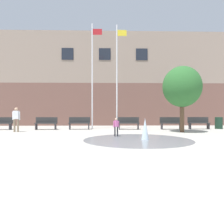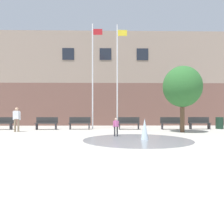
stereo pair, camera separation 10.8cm
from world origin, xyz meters
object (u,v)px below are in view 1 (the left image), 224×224
Objects in this scene: flagpole_left at (93,73)px; trash_can at (219,123)px; park_bench_under_right_flagpole at (171,123)px; teen_by_trashcan at (16,118)px; park_bench_under_left_flagpole at (79,123)px; park_bench_far_left at (1,123)px; park_bench_center at (129,123)px; street_tree_near_building at (182,87)px; child_running at (116,126)px; park_bench_left_of_flagpoles at (46,123)px; flagpole_right at (117,74)px; park_bench_far_right at (199,123)px.

trash_can is (9.69, -0.21, -3.83)m from flagpole_left.
teen_by_trashcan reaches higher than park_bench_under_right_flagpole.
park_bench_under_left_flagpole is at bearing 30.85° from teen_by_trashcan.
park_bench_far_left is 1.00× the size of park_bench_center.
park_bench_under_right_flagpole is at bearing 91.08° from street_tree_near_building.
park_bench_under_left_flagpole is 3.67m from park_bench_center.
child_running reaches higher than park_bench_under_left_flagpole.
child_running is at bearing -61.72° from park_bench_under_left_flagpole.
street_tree_near_building reaches higher than child_running.
park_bench_under_left_flagpole is at bearing 178.44° from park_bench_under_right_flagpole.
street_tree_near_building is (4.33, 2.24, 2.33)m from child_running.
park_bench_under_left_flagpole is 1.01× the size of teen_by_trashcan.
park_bench_left_of_flagpoles is at bearing 179.79° from park_bench_under_right_flagpole.
flagpole_right is at bearing 8.18° from park_bench_under_left_flagpole.
flagpole_left is (-1.57, 5.11, 3.70)m from child_running.
teen_by_trashcan is 10.90m from street_tree_near_building.
flagpole_right is at bearing 23.19° from teen_by_trashcan.
park_bench_far_left is 16.37m from trash_can.
trash_can is (6.98, 0.36, -0.03)m from park_bench_center.
flagpole_right is at bearing 175.86° from park_bench_far_right.
park_bench_left_of_flagpoles and park_bench_under_right_flagpole have the same top height.
flagpole_right is at bearing 144.38° from street_tree_near_building.
park_bench_far_left is at bearing -176.58° from flagpole_right.
park_bench_left_of_flagpoles is 13.07m from trash_can.
park_bench_center is at bearing -0.04° from park_bench_left_of_flagpoles.
park_bench_center is at bearing 17.19° from teen_by_trashcan.
teen_by_trashcan is (-1.43, -1.85, 0.45)m from park_bench_left_of_flagpoles.
park_bench_far_right is at bearing -77.47° from child_running.
trash_can is (10.64, 0.20, -0.03)m from park_bench_under_left_flagpole.
park_bench_far_left is 9.37m from flagpole_right.
trash_can is at bearing -82.21° from child_running.
park_bench_under_left_flagpole is 3.94m from flagpole_left.
park_bench_far_left is 14.71m from park_bench_far_right.
park_bench_far_left is 1.00× the size of park_bench_left_of_flagpoles.
park_bench_far_left and park_bench_far_right have the same top height.
flagpole_right reaches higher than park_bench_left_of_flagpoles.
park_bench_far_left and park_bench_under_right_flagpole have the same top height.
flagpole_right reaches higher than teen_by_trashcan.
park_bench_under_right_flagpole is 6.23m from child_running.
park_bench_far_left is at bearing 179.67° from park_bench_center.
trash_can is (7.80, -0.21, -3.79)m from flagpole_right.
park_bench_far_right reaches higher than trash_can.
park_bench_far_right is at bearing 4.00° from park_bench_under_right_flagpole.
street_tree_near_building is at bearing -19.77° from park_bench_under_left_flagpole.
teen_by_trashcan is 1.77× the size of trash_can.
park_bench_under_right_flagpole is at bearing -8.53° from flagpole_right.
park_bench_far_right is at bearing 0.27° from park_bench_far_left.
park_bench_under_right_flagpole is at bearing -176.00° from park_bench_far_right.
child_running is at bearing -148.85° from trash_can.
child_running is 6.30m from flagpole_right.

